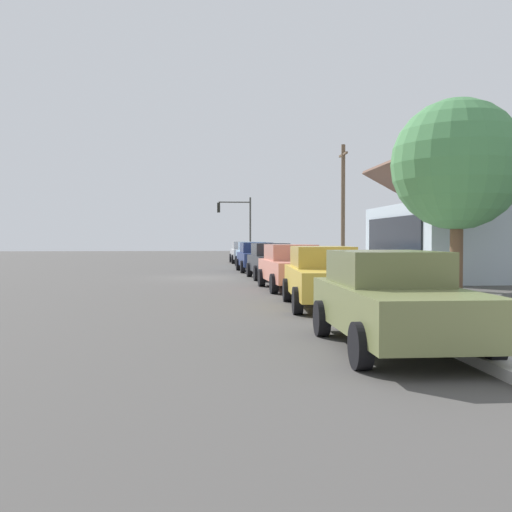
# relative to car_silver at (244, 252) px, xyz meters

# --- Properties ---
(ground_plane) EXTENTS (120.00, 120.00, 0.00)m
(ground_plane) POSITION_rel_car_silver_xyz_m (16.45, -2.74, -0.81)
(ground_plane) COLOR #4C4947
(sidewalk_curb) EXTENTS (60.00, 4.20, 0.16)m
(sidewalk_curb) POSITION_rel_car_silver_xyz_m (16.45, 2.86, -0.73)
(sidewalk_curb) COLOR #B2AFA8
(sidewalk_curb) RESTS_ON ground
(car_silver) EXTENTS (4.33, 2.02, 1.59)m
(car_silver) POSITION_rel_car_silver_xyz_m (0.00, 0.00, 0.00)
(car_silver) COLOR silver
(car_silver) RESTS_ON ground
(car_skyblue) EXTENTS (4.79, 2.08, 1.59)m
(car_skyblue) POSITION_rel_car_silver_xyz_m (5.70, 0.15, 0.00)
(car_skyblue) COLOR #8CB7E0
(car_skyblue) RESTS_ON ground
(car_navy) EXTENTS (4.45, 2.16, 1.59)m
(car_navy) POSITION_rel_car_silver_xyz_m (11.38, -0.07, 0.00)
(car_navy) COLOR navy
(car_navy) RESTS_ON ground
(car_charcoal) EXTENTS (4.44, 2.05, 1.59)m
(car_charcoal) POSITION_rel_car_silver_xyz_m (17.04, 0.06, -0.00)
(car_charcoal) COLOR #2D3035
(car_charcoal) RESTS_ON ground
(car_coral) EXTENTS (4.80, 2.17, 1.59)m
(car_coral) POSITION_rel_car_silver_xyz_m (22.79, 0.14, 0.00)
(car_coral) COLOR #EA8C75
(car_coral) RESTS_ON ground
(car_mustard) EXTENTS (4.73, 2.12, 1.59)m
(car_mustard) POSITION_rel_car_silver_xyz_m (28.16, 0.16, 0.00)
(car_mustard) COLOR gold
(car_mustard) RESTS_ON ground
(car_olive) EXTENTS (4.51, 2.08, 1.59)m
(car_olive) POSITION_rel_car_silver_xyz_m (34.04, 0.07, 0.00)
(car_olive) COLOR olive
(car_olive) RESTS_ON ground
(storefront_building) EXTENTS (9.62, 7.58, 5.41)m
(storefront_building) POSITION_rel_car_silver_xyz_m (17.36, 9.25, 1.01)
(storefront_building) COLOR #ADBCC6
(storefront_building) RESTS_ON ground
(shade_tree) EXTENTS (4.50, 4.50, 6.60)m
(shade_tree) POSITION_rel_car_silver_xyz_m (23.88, 5.70, 3.52)
(shade_tree) COLOR brown
(shade_tree) RESTS_ON ground
(traffic_light_main) EXTENTS (0.37, 2.79, 5.20)m
(traffic_light_main) POSITION_rel_car_silver_xyz_m (-4.70, -0.20, 2.68)
(traffic_light_main) COLOR #383833
(traffic_light_main) RESTS_ON ground
(utility_pole_wooden) EXTENTS (1.80, 0.24, 7.50)m
(utility_pole_wooden) POSITION_rel_car_silver_xyz_m (8.39, 5.46, 3.12)
(utility_pole_wooden) COLOR brown
(utility_pole_wooden) RESTS_ON ground
(fire_hydrant_red) EXTENTS (0.22, 0.22, 0.71)m
(fire_hydrant_red) POSITION_rel_car_silver_xyz_m (30.99, 1.46, -0.32)
(fire_hydrant_red) COLOR red
(fire_hydrant_red) RESTS_ON sidewalk_curb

